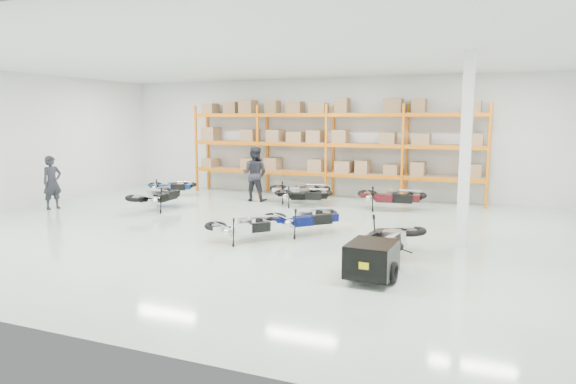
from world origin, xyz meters
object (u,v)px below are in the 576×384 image
at_px(trailer, 372,259).
at_px(moto_back_d, 391,192).
at_px(moto_silver_left, 244,222).
at_px(person_left, 52,182).
at_px(moto_blue_centre, 305,213).
at_px(moto_back_a, 171,183).
at_px(moto_back_b, 299,187).
at_px(moto_touring_right, 389,233).
at_px(moto_black_far_left, 157,192).
at_px(person_back, 255,174).
at_px(moto_back_c, 303,191).

xyz_separation_m(trailer, moto_back_d, (-1.14, 7.58, 0.17)).
relative_size(moto_silver_left, person_left, 0.90).
distance_m(moto_blue_centre, moto_back_a, 8.29).
bearing_deg(moto_back_d, moto_back_a, 83.82).
xyz_separation_m(trailer, moto_back_b, (-4.46, 7.86, 0.15)).
height_order(moto_silver_left, moto_back_d, moto_back_d).
bearing_deg(moto_touring_right, moto_silver_left, -176.70).
relative_size(moto_blue_centre, moto_back_b, 0.95).
xyz_separation_m(moto_black_far_left, moto_back_d, (7.13, 2.85, 0.00)).
height_order(trailer, person_back, person_back).
distance_m(trailer, moto_back_d, 7.66).
height_order(moto_black_far_left, person_left, person_left).
distance_m(moto_blue_centre, person_left, 9.05).
height_order(moto_back_a, moto_back_c, moto_back_c).
height_order(trailer, person_left, person_left).
bearing_deg(moto_touring_right, moto_back_a, 156.86).
relative_size(moto_blue_centre, person_back, 0.90).
bearing_deg(moto_blue_centre, moto_back_a, 13.68).
xyz_separation_m(moto_blue_centre, person_back, (-3.58, 4.38, 0.44)).
xyz_separation_m(moto_blue_centre, moto_black_far_left, (-5.75, 1.50, 0.04)).
bearing_deg(moto_blue_centre, moto_back_d, -63.08).
relative_size(moto_black_far_left, trailer, 1.11).
height_order(moto_back_b, person_left, person_left).
distance_m(moto_touring_right, moto_back_b, 7.69).
distance_m(moto_blue_centre, person_back, 5.68).
xyz_separation_m(moto_touring_right, trailer, (-0.00, -1.60, -0.16)).
height_order(moto_back_c, moto_back_d, moto_back_d).
relative_size(moto_silver_left, moto_touring_right, 0.83).
height_order(moto_back_b, person_back, person_back).
distance_m(moto_silver_left, trailer, 4.08).
xyz_separation_m(moto_silver_left, moto_back_a, (-6.04, 5.57, 0.01)).
distance_m(trailer, moto_back_a, 12.20).
height_order(moto_black_far_left, person_back, person_back).
distance_m(moto_touring_right, moto_back_d, 6.09).
xyz_separation_m(moto_back_b, moto_back_d, (3.33, -0.28, 0.01)).
distance_m(moto_black_far_left, moto_back_a, 3.07).
distance_m(moto_blue_centre, moto_back_d, 4.56).
bearing_deg(moto_back_a, moto_silver_left, -155.58).
relative_size(moto_touring_right, moto_back_d, 1.00).
distance_m(person_left, person_back, 6.80).
bearing_deg(moto_back_b, moto_silver_left, 174.16).
distance_m(moto_touring_right, moto_back_c, 6.91).
relative_size(trailer, moto_back_c, 1.02).
xyz_separation_m(moto_back_d, person_left, (-10.42, -4.02, 0.29)).
distance_m(moto_back_a, moto_back_b, 5.19).
distance_m(trailer, person_left, 12.10).
xyz_separation_m(moto_back_a, moto_back_d, (8.50, 0.10, 0.09)).
xyz_separation_m(trailer, person_back, (-6.10, 7.61, 0.57)).
bearing_deg(moto_back_c, moto_touring_right, -163.46).
relative_size(trailer, person_back, 0.88).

